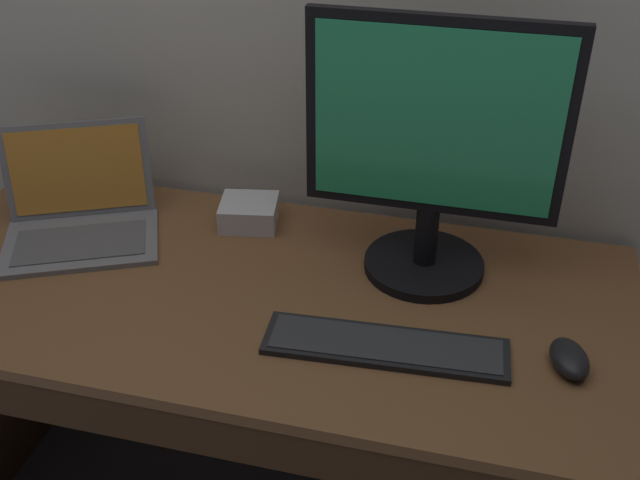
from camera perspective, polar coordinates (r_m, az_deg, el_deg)
desk at (r=1.74m, az=-4.31°, el=-10.26°), size 1.56×0.72×0.74m
laptop_space_gray at (r=1.84m, az=-17.67°, el=2.07°), size 0.43×0.40×0.23m
external_monitor at (r=1.52m, az=8.50°, el=6.07°), size 0.51×0.26×0.56m
wired_keyboard at (r=1.44m, az=4.95°, el=-7.99°), size 0.47×0.15×0.02m
computer_mouse at (r=1.46m, az=18.28°, el=-8.49°), size 0.09×0.12×0.04m
external_drive_box at (r=1.80m, az=-5.36°, el=2.06°), size 0.15×0.14×0.06m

